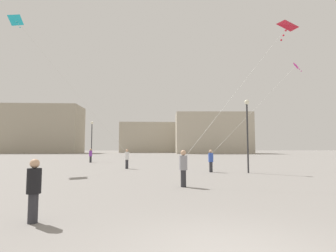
{
  "coord_description": "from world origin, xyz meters",
  "views": [
    {
      "loc": [
        -1.34,
        -4.65,
        1.86
      ],
      "look_at": [
        0.0,
        17.64,
        3.63
      ],
      "focal_mm": 28.65,
      "sensor_mm": 36.0,
      "label": 1
    }
  ],
  "objects_px": {
    "person_in_black": "(34,188)",
    "building_centre_hall": "(153,138)",
    "person_in_grey": "(183,167)",
    "building_right_hall": "(212,134)",
    "kite_cyan_delta": "(18,24)",
    "lamppost_east": "(92,135)",
    "person_in_purple": "(91,155)",
    "kite_crimson_delta": "(286,29)",
    "person_in_blue": "(211,160)",
    "kite_magenta_diamond": "(295,67)",
    "building_left_hall": "(39,129)",
    "lamppost_west": "(247,124)",
    "person_in_white": "(127,158)"
  },
  "relations": [
    {
      "from": "person_in_black",
      "to": "kite_magenta_diamond",
      "type": "xyz_separation_m",
      "value": [
        16.35,
        17.04,
        8.51
      ]
    },
    {
      "from": "person_in_blue",
      "to": "kite_crimson_delta",
      "type": "height_order",
      "value": "kite_crimson_delta"
    },
    {
      "from": "person_in_white",
      "to": "person_in_black",
      "type": "relative_size",
      "value": 1.08
    },
    {
      "from": "person_in_grey",
      "to": "person_in_black",
      "type": "xyz_separation_m",
      "value": [
        -4.42,
        -5.75,
        -0.09
      ]
    },
    {
      "from": "building_left_hall",
      "to": "lamppost_east",
      "type": "relative_size",
      "value": 4.96
    },
    {
      "from": "person_in_white",
      "to": "building_right_hall",
      "type": "distance_m",
      "value": 60.48
    },
    {
      "from": "building_right_hall",
      "to": "lamppost_east",
      "type": "height_order",
      "value": "building_right_hall"
    },
    {
      "from": "person_in_grey",
      "to": "building_right_hall",
      "type": "distance_m",
      "value": 69.81
    },
    {
      "from": "building_centre_hall",
      "to": "kite_crimson_delta",
      "type": "bearing_deg",
      "value": -85.61
    },
    {
      "from": "person_in_blue",
      "to": "person_in_purple",
      "type": "bearing_deg",
      "value": -41.72
    },
    {
      "from": "person_in_white",
      "to": "person_in_black",
      "type": "bearing_deg",
      "value": -74.76
    },
    {
      "from": "building_right_hall",
      "to": "lamppost_east",
      "type": "xyz_separation_m",
      "value": [
        -26.22,
        -44.65,
        -2.52
      ]
    },
    {
      "from": "person_in_blue",
      "to": "person_in_white",
      "type": "relative_size",
      "value": 0.98
    },
    {
      "from": "person_in_purple",
      "to": "kite_magenta_diamond",
      "type": "distance_m",
      "value": 24.36
    },
    {
      "from": "kite_cyan_delta",
      "to": "person_in_black",
      "type": "bearing_deg",
      "value": -61.83
    },
    {
      "from": "person_in_purple",
      "to": "building_centre_hall",
      "type": "relative_size",
      "value": 0.07
    },
    {
      "from": "person_in_white",
      "to": "kite_cyan_delta",
      "type": "xyz_separation_m",
      "value": [
        -9.42,
        -0.49,
        11.57
      ]
    },
    {
      "from": "person_in_black",
      "to": "lamppost_west",
      "type": "bearing_deg",
      "value": 136.68
    },
    {
      "from": "building_left_hall",
      "to": "lamppost_west",
      "type": "bearing_deg",
      "value": -57.61
    },
    {
      "from": "kite_cyan_delta",
      "to": "building_left_hall",
      "type": "bearing_deg",
      "value": 110.81
    },
    {
      "from": "kite_magenta_diamond",
      "to": "person_in_black",
      "type": "bearing_deg",
      "value": -133.83
    },
    {
      "from": "person_in_purple",
      "to": "kite_crimson_delta",
      "type": "height_order",
      "value": "kite_crimson_delta"
    },
    {
      "from": "building_left_hall",
      "to": "person_in_blue",
      "type": "bearing_deg",
      "value": -58.91
    },
    {
      "from": "lamppost_east",
      "to": "kite_crimson_delta",
      "type": "bearing_deg",
      "value": -56.78
    },
    {
      "from": "building_right_hall",
      "to": "lamppost_west",
      "type": "height_order",
      "value": "building_right_hall"
    },
    {
      "from": "kite_magenta_diamond",
      "to": "lamppost_east",
      "type": "relative_size",
      "value": 1.84
    },
    {
      "from": "building_left_hall",
      "to": "building_centre_hall",
      "type": "xyz_separation_m",
      "value": [
        36.0,
        11.99,
        -2.24
      ]
    },
    {
      "from": "kite_magenta_diamond",
      "to": "kite_crimson_delta",
      "type": "xyz_separation_m",
      "value": [
        -6.53,
        -10.94,
        -1.39
      ]
    },
    {
      "from": "person_in_grey",
      "to": "kite_cyan_delta",
      "type": "bearing_deg",
      "value": -99.96
    },
    {
      "from": "person_in_white",
      "to": "building_right_hall",
      "type": "xyz_separation_m",
      "value": [
        20.5,
        56.67,
        5.07
      ]
    },
    {
      "from": "kite_magenta_diamond",
      "to": "building_left_hall",
      "type": "distance_m",
      "value": 79.47
    },
    {
      "from": "person_in_white",
      "to": "kite_cyan_delta",
      "type": "bearing_deg",
      "value": -159.16
    },
    {
      "from": "person_in_black",
      "to": "building_left_hall",
      "type": "relative_size",
      "value": 0.06
    },
    {
      "from": "person_in_black",
      "to": "lamppost_west",
      "type": "distance_m",
      "value": 16.01
    },
    {
      "from": "person_in_purple",
      "to": "building_centre_hall",
      "type": "bearing_deg",
      "value": 22.51
    },
    {
      "from": "person_in_purple",
      "to": "kite_crimson_delta",
      "type": "bearing_deg",
      "value": -115.35
    },
    {
      "from": "person_in_blue",
      "to": "person_in_black",
      "type": "height_order",
      "value": "person_in_blue"
    },
    {
      "from": "kite_magenta_diamond",
      "to": "building_right_hall",
      "type": "height_order",
      "value": "building_right_hall"
    },
    {
      "from": "kite_cyan_delta",
      "to": "lamppost_east",
      "type": "height_order",
      "value": "kite_cyan_delta"
    },
    {
      "from": "person_in_grey",
      "to": "building_centre_hall",
      "type": "height_order",
      "value": "building_centre_hall"
    },
    {
      "from": "person_in_blue",
      "to": "person_in_white",
      "type": "xyz_separation_m",
      "value": [
        -6.58,
        3.6,
        0.02
      ]
    },
    {
      "from": "person_in_grey",
      "to": "kite_crimson_delta",
      "type": "xyz_separation_m",
      "value": [
        5.41,
        0.35,
        7.03
      ]
    },
    {
      "from": "person_in_black",
      "to": "building_centre_hall",
      "type": "distance_m",
      "value": 91.66
    },
    {
      "from": "lamppost_west",
      "to": "person_in_white",
      "type": "bearing_deg",
      "value": 154.51
    },
    {
      "from": "person_in_white",
      "to": "person_in_purple",
      "type": "xyz_separation_m",
      "value": [
        -5.28,
        9.7,
        -0.01
      ]
    },
    {
      "from": "person_in_white",
      "to": "lamppost_east",
      "type": "xyz_separation_m",
      "value": [
        -5.72,
        12.02,
        2.56
      ]
    },
    {
      "from": "person_in_black",
      "to": "kite_magenta_diamond",
      "type": "relative_size",
      "value": 0.16
    },
    {
      "from": "kite_cyan_delta",
      "to": "building_left_hall",
      "type": "distance_m",
      "value": 67.97
    },
    {
      "from": "lamppost_west",
      "to": "person_in_grey",
      "type": "bearing_deg",
      "value": -130.17
    },
    {
      "from": "person_in_blue",
      "to": "lamppost_east",
      "type": "bearing_deg",
      "value": -45.27
    }
  ]
}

